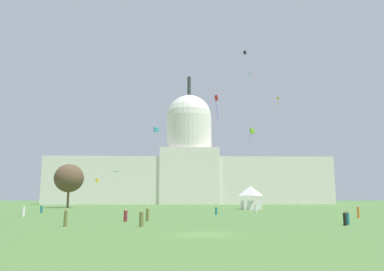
# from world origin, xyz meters

# --- Properties ---
(ground_plane) EXTENTS (800.00, 800.00, 0.00)m
(ground_plane) POSITION_xyz_m (0.00, 0.00, 0.00)
(ground_plane) COLOR #4C7538
(capitol_building) EXTENTS (136.23, 24.18, 64.33)m
(capitol_building) POSITION_xyz_m (2.37, 156.05, 16.86)
(capitol_building) COLOR silver
(capitol_building) RESTS_ON ground_plane
(event_tent) EXTENTS (4.80, 6.78, 6.08)m
(event_tent) POSITION_xyz_m (16.59, 68.97, 3.17)
(event_tent) COLOR white
(event_tent) RESTS_ON ground_plane
(tree_west_far) EXTENTS (11.74, 11.53, 13.28)m
(tree_west_far) POSITION_xyz_m (-36.14, 86.61, 8.94)
(tree_west_far) COLOR brown
(tree_west_far) RESTS_ON ground_plane
(person_orange_aisle_center) EXTENTS (0.53, 0.53, 1.80)m
(person_orange_aisle_center) POSITION_xyz_m (24.57, 24.98, 0.84)
(person_orange_aisle_center) COLOR orange
(person_orange_aisle_center) RESTS_ON ground_plane
(person_black_front_center) EXTENTS (0.52, 0.52, 1.55)m
(person_black_front_center) POSITION_xyz_m (15.74, 9.28, 0.71)
(person_black_front_center) COLOR black
(person_black_front_center) RESTS_ON ground_plane
(person_teal_mid_right) EXTENTS (0.44, 0.44, 1.47)m
(person_teal_mid_right) POSITION_xyz_m (16.68, 10.73, 0.67)
(person_teal_mid_right) COLOR #1E757A
(person_teal_mid_right) RESTS_ON ground_plane
(person_white_near_tree_west) EXTENTS (0.61, 0.61, 1.65)m
(person_white_near_tree_west) POSITION_xyz_m (13.32, 46.09, 0.74)
(person_white_near_tree_west) COLOR silver
(person_white_near_tree_west) RESTS_ON ground_plane
(person_teal_back_right) EXTENTS (0.58, 0.58, 1.49)m
(person_teal_back_right) POSITION_xyz_m (4.46, 37.08, 0.67)
(person_teal_back_right) COLOR #1E757A
(person_teal_back_right) RESTS_ON ground_plane
(person_teal_lawn_far_left) EXTENTS (0.51, 0.51, 1.64)m
(person_teal_lawn_far_left) POSITION_xyz_m (-29.27, 45.12, 0.74)
(person_teal_lawn_far_left) COLOR #1E757A
(person_teal_lawn_far_left) RESTS_ON ground_plane
(person_olive_mid_center) EXTENTS (0.58, 0.58, 1.72)m
(person_olive_mid_center) POSITION_xyz_m (-6.21, 18.32, 0.79)
(person_olive_mid_center) COLOR olive
(person_olive_mid_center) RESTS_ON ground_plane
(person_white_near_tent) EXTENTS (0.62, 0.62, 1.76)m
(person_white_near_tent) POSITION_xyz_m (-27.23, 31.24, 0.80)
(person_white_near_tent) COLOR silver
(person_white_near_tent) RESTS_ON ground_plane
(person_olive_mid_left) EXTENTS (0.49, 0.49, 1.77)m
(person_olive_mid_left) POSITION_xyz_m (-13.93, 8.84, 0.82)
(person_olive_mid_left) COLOR olive
(person_olive_mid_left) RESTS_ON ground_plane
(person_olive_edge_west) EXTENTS (0.49, 0.49, 1.71)m
(person_olive_edge_west) POSITION_xyz_m (-6.01, 8.40, 0.78)
(person_olive_edge_west) COLOR olive
(person_olive_edge_west) RESTS_ON ground_plane
(person_maroon_front_left) EXTENTS (0.63, 0.63, 1.61)m
(person_maroon_front_left) POSITION_xyz_m (-8.89, 17.22, 0.72)
(person_maroon_front_left) COLOR maroon
(person_maroon_front_left) RESTS_ON ground_plane
(kite_green_low) EXTENTS (1.70, 1.15, 0.23)m
(kite_green_low) POSITION_xyz_m (-19.08, 71.40, 9.67)
(kite_green_low) COLOR green
(kite_black_high) EXTENTS (1.18, 1.11, 1.22)m
(kite_black_high) POSITION_xyz_m (20.14, 92.47, 52.54)
(kite_black_high) COLOR black
(kite_gold_high) EXTENTS (0.85, 0.70, 3.67)m
(kite_gold_high) POSITION_xyz_m (32.04, 96.17, 36.88)
(kite_gold_high) COLOR gold
(kite_turquoise_high) EXTENTS (1.29, 1.25, 3.19)m
(kite_turquoise_high) POSITION_xyz_m (27.39, 121.31, 54.16)
(kite_turquoise_high) COLOR teal
(kite_red_mid) EXTENTS (0.71, 0.57, 4.55)m
(kite_red_mid) POSITION_xyz_m (4.29, 32.75, 19.66)
(kite_red_mid) COLOR red
(kite_lime_low) EXTENTS (1.08, 1.03, 2.19)m
(kite_lime_low) POSITION_xyz_m (13.21, 47.00, 16.99)
(kite_lime_low) COLOR #8CD133
(kite_blue_mid) EXTENTS (0.50, 1.09, 4.39)m
(kite_blue_mid) POSITION_xyz_m (27.26, 126.12, 28.23)
(kite_blue_mid) COLOR blue
(kite_yellow_low) EXTENTS (1.60, 1.60, 1.53)m
(kite_yellow_low) POSITION_xyz_m (-35.29, 122.70, 9.86)
(kite_yellow_low) COLOR yellow
(kite_cyan_mid) EXTENTS (1.50, 1.51, 1.38)m
(kite_cyan_mid) POSITION_xyz_m (-8.37, 66.48, 20.65)
(kite_cyan_mid) COLOR #33BCDB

